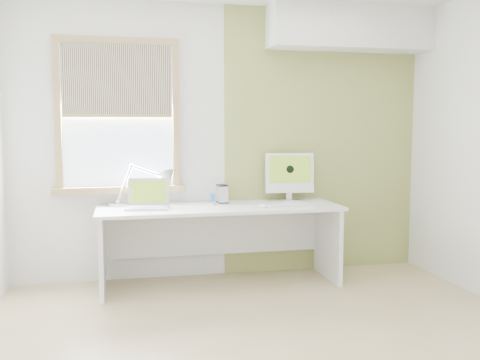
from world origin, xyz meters
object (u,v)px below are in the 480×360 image
object	(u,v)px
desk_lamp	(159,183)
laptop	(148,201)
desk	(219,226)
external_drive	(222,194)
imac	(290,174)

from	to	relation	value
desk_lamp	laptop	xyz separation A→B (m)	(-0.11, -0.22, -0.14)
desk	desk_lamp	distance (m)	0.69
desk	external_drive	xyz separation A→B (m)	(0.06, 0.14, 0.28)
desk	desk_lamp	world-z (taller)	desk_lamp
desk_lamp	laptop	world-z (taller)	desk_lamp
imac	external_drive	bearing A→B (deg)	-178.11
desk_lamp	laptop	distance (m)	0.28
desk_lamp	imac	distance (m)	1.27
desk	external_drive	size ratio (longest dim) A/B	12.64
external_drive	desk	bearing A→B (deg)	-112.35
imac	laptop	bearing A→B (deg)	-172.37
desk_lamp	external_drive	distance (m)	0.61
desk	imac	size ratio (longest dim) A/B	4.60
desk	laptop	world-z (taller)	laptop
laptop	imac	xyz separation A→B (m)	(1.38, 0.18, 0.20)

